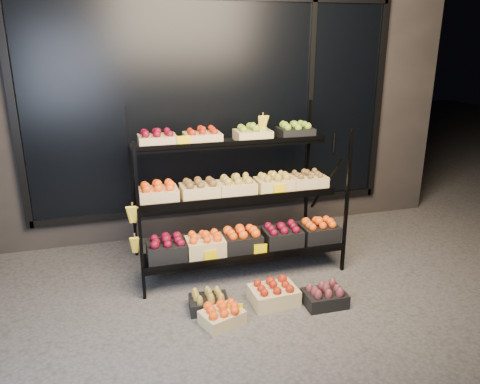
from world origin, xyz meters
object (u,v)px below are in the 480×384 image
object	(u,v)px
display_rack	(237,196)
floor_crate_midright	(274,293)
floor_crate_midleft	(209,301)
floor_crate_left	(222,315)

from	to	relation	value
display_rack	floor_crate_midright	world-z (taller)	display_rack
floor_crate_midleft	floor_crate_left	bearing A→B (deg)	-69.55
floor_crate_left	floor_crate_midleft	world-z (taller)	same
display_rack	floor_crate_midright	bearing A→B (deg)	-81.57
floor_crate_left	floor_crate_midright	size ratio (longest dim) A/B	0.94
floor_crate_left	floor_crate_midright	world-z (taller)	floor_crate_midright
display_rack	floor_crate_left	distance (m)	1.30
display_rack	floor_crate_left	bearing A→B (deg)	-112.34
floor_crate_left	floor_crate_midleft	bearing A→B (deg)	85.49
display_rack	floor_crate_midleft	world-z (taller)	display_rack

